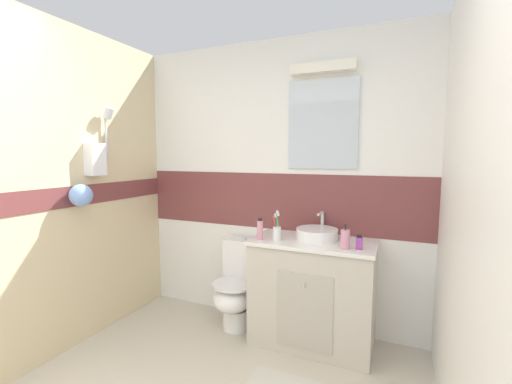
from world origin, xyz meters
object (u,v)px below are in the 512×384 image
at_px(soap_dispenser, 345,239).
at_px(deodorant_spray_can, 260,229).
at_px(perfume_flask_small, 359,242).
at_px(sink_basin, 317,233).
at_px(toilet, 238,287).
at_px(toothbrush_cup, 277,232).

height_order(soap_dispenser, deodorant_spray_can, soap_dispenser).
distance_m(soap_dispenser, deodorant_spray_can, 0.66).
bearing_deg(deodorant_spray_can, perfume_flask_small, 1.33).
bearing_deg(sink_basin, perfume_flask_small, -25.99).
distance_m(toilet, deodorant_spray_can, 0.66).
bearing_deg(sink_basin, toilet, -177.73).
bearing_deg(soap_dispenser, sink_basin, 142.57).
bearing_deg(sink_basin, deodorant_spray_can, -155.94).
xyz_separation_m(sink_basin, deodorant_spray_can, (-0.41, -0.18, 0.03)).
xyz_separation_m(toothbrush_cup, deodorant_spray_can, (-0.13, -0.03, 0.01)).
bearing_deg(perfume_flask_small, soap_dispenser, -167.04).
relative_size(toilet, toothbrush_cup, 3.28).
distance_m(toilet, soap_dispenser, 1.10).
bearing_deg(perfume_flask_small, toilet, 172.31).
bearing_deg(toilet, toothbrush_cup, -16.82).
bearing_deg(toilet, deodorant_spray_can, -29.46).
height_order(sink_basin, soap_dispenser, sink_basin).
relative_size(deodorant_spray_can, perfume_flask_small, 1.61).
bearing_deg(deodorant_spray_can, sink_basin, 24.06).
bearing_deg(deodorant_spray_can, toothbrush_cup, 14.66).
height_order(soap_dispenser, perfume_flask_small, soap_dispenser).
distance_m(toilet, toothbrush_cup, 0.70).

